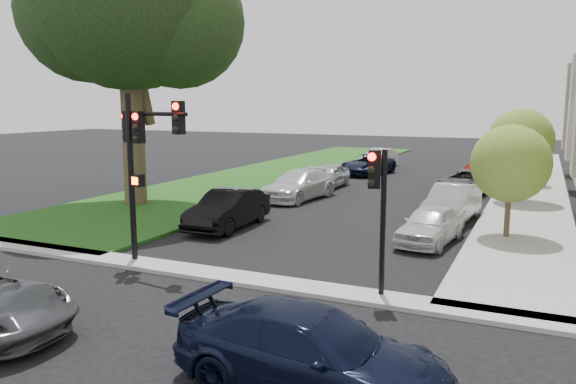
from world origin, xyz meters
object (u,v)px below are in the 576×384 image
at_px(small_tree_b, 521,141).
at_px(car_parked_2, 465,182).
at_px(car_parked_4, 491,163).
at_px(car_parked_3, 476,172).
at_px(car_parked_5, 228,209).
at_px(car_parked_6, 299,185).
at_px(car_parked_8, 368,164).
at_px(traffic_signal_secondary, 378,196).
at_px(car_parked_7, 328,176).
at_px(car_parked_1, 452,203).
at_px(traffic_signal_main, 142,148).
at_px(small_tree_c, 524,145).
at_px(car_parked_0, 430,225).
at_px(car_cross_far, 312,352).
at_px(small_tree_a, 511,164).
at_px(car_parked_9, 379,158).

xyz_separation_m(small_tree_b, car_parked_2, (-2.60, 1.71, -2.36)).
height_order(car_parked_2, car_parked_4, car_parked_4).
bearing_deg(car_parked_3, car_parked_5, -102.32).
bearing_deg(car_parked_4, car_parked_6, -112.71).
bearing_deg(car_parked_8, traffic_signal_secondary, -63.42).
xyz_separation_m(car_parked_3, car_parked_7, (-7.42, -5.37, 0.03)).
bearing_deg(car_parked_1, car_parked_7, 144.89).
xyz_separation_m(car_parked_2, car_parked_5, (-7.26, -12.05, 0.09)).
height_order(traffic_signal_main, car_parked_1, traffic_signal_main).
relative_size(small_tree_c, car_parked_4, 0.77).
relative_size(car_parked_1, car_parked_2, 0.95).
relative_size(car_parked_0, car_parked_4, 0.83).
distance_m(car_parked_3, car_parked_6, 12.13).
bearing_deg(car_cross_far, small_tree_b, -2.92).
xyz_separation_m(car_cross_far, car_parked_0, (-0.08, 10.94, -0.05)).
height_order(small_tree_a, car_parked_3, small_tree_a).
xyz_separation_m(car_parked_3, car_parked_8, (-7.07, 1.27, 0.04)).
bearing_deg(car_parked_9, car_parked_7, -82.25).
relative_size(car_parked_1, car_parked_6, 0.89).
bearing_deg(car_parked_7, small_tree_c, 28.02).
bearing_deg(small_tree_c, car_parked_2, -119.67).
height_order(car_parked_4, car_parked_8, car_parked_8).
height_order(car_parked_2, car_parked_5, car_parked_5).
bearing_deg(traffic_signal_secondary, small_tree_c, 83.40).
distance_m(car_parked_0, car_parked_7, 13.07).
relative_size(small_tree_b, car_parked_9, 1.07).
bearing_deg(car_parked_9, traffic_signal_secondary, -67.57).
bearing_deg(car_parked_1, small_tree_c, 83.82).
height_order(small_tree_b, car_parked_7, small_tree_b).
bearing_deg(traffic_signal_main, car_parked_3, 72.32).
distance_m(car_cross_far, car_parked_1, 15.06).
xyz_separation_m(car_cross_far, car_parked_1, (0.03, 15.06, 0.03)).
bearing_deg(car_parked_0, car_parked_7, 132.86).
xyz_separation_m(car_parked_4, car_parked_5, (-7.65, -22.73, 0.07)).
bearing_deg(car_parked_2, traffic_signal_secondary, -77.85).
relative_size(small_tree_b, car_parked_7, 1.13).
distance_m(car_parked_1, car_parked_8, 15.07).
distance_m(small_tree_a, car_parked_0, 3.53).
xyz_separation_m(car_parked_4, car_parked_8, (-7.46, -4.73, 0.01)).
xyz_separation_m(car_parked_2, car_parked_9, (-7.53, 10.54, 0.04)).
distance_m(car_cross_far, car_parked_4, 32.90).
distance_m(small_tree_a, traffic_signal_secondary, 8.13).
bearing_deg(small_tree_b, car_parked_5, -133.63).
height_order(small_tree_b, car_cross_far, small_tree_b).
distance_m(small_tree_b, car_cross_far, 20.76).
height_order(traffic_signal_secondary, car_parked_0, traffic_signal_secondary).
height_order(small_tree_a, traffic_signal_secondary, small_tree_a).
bearing_deg(car_parked_2, car_parked_9, 137.49).
height_order(car_parked_0, car_parked_1, car_parked_1).
relative_size(small_tree_a, car_parked_3, 1.07).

